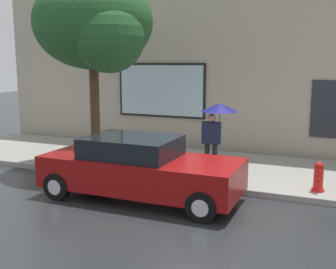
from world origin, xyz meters
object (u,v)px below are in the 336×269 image
object	(u,v)px
fire_hydrant	(318,177)
pedestrian_with_umbrella	(217,118)
street_tree	(96,26)
parked_car	(139,168)

from	to	relation	value
fire_hydrant	pedestrian_with_umbrella	distance (m)	2.94
street_tree	fire_hydrant	bearing A→B (deg)	-1.91
fire_hydrant	street_tree	world-z (taller)	street_tree
pedestrian_with_umbrella	street_tree	distance (m)	4.27
parked_car	street_tree	xyz separation A→B (m)	(-2.28, 1.90, 3.43)
parked_car	street_tree	bearing A→B (deg)	140.29
fire_hydrant	parked_car	bearing A→B (deg)	-156.23
pedestrian_with_umbrella	street_tree	size ratio (longest dim) A/B	0.36
parked_car	fire_hydrant	size ratio (longest dim) A/B	6.50
parked_car	pedestrian_with_umbrella	size ratio (longest dim) A/B	2.39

